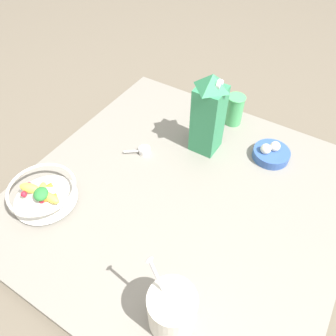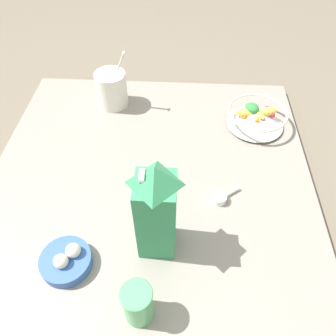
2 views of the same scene
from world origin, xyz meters
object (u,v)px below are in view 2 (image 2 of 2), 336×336
milk_carton (156,210)px  garlic_bowl (66,260)px  fruit_bowl (256,117)px  yogurt_tub (112,88)px  drinking_cup (138,304)px

milk_carton → garlic_bowl: 0.28m
fruit_bowl → yogurt_tub: yogurt_tub is taller
drinking_cup → yogurt_tub: bearing=-166.3°
yogurt_tub → garlic_bowl: yogurt_tub is taller
drinking_cup → fruit_bowl: bearing=153.1°
drinking_cup → garlic_bowl: (-0.11, -0.20, -0.04)m
fruit_bowl → drinking_cup: 0.77m
yogurt_tub → garlic_bowl: size_ratio=1.79×
yogurt_tub → drinking_cup: 0.81m
drinking_cup → milk_carton: bearing=171.4°
milk_carton → garlic_bowl: milk_carton is taller
milk_carton → yogurt_tub: 0.65m
fruit_bowl → milk_carton: milk_carton is taller
garlic_bowl → drinking_cup: bearing=60.8°
fruit_bowl → milk_carton: (0.50, -0.32, 0.12)m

